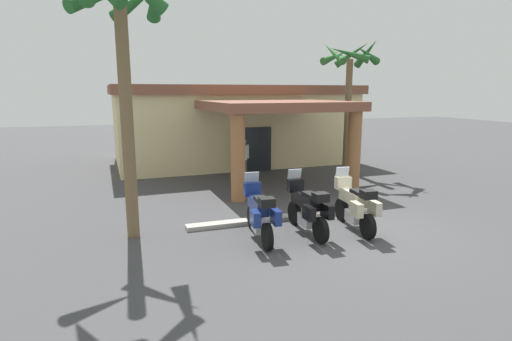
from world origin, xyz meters
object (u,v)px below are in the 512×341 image
at_px(motel_building, 233,123).
at_px(pedestrian, 243,156).
at_px(motorcycle_cream, 355,205).
at_px(palm_tree_roadside, 120,34).
at_px(motorcycle_blue, 259,213).
at_px(palm_tree_near_portico, 350,70).
at_px(motorcycle_black, 308,208).

height_order(motel_building, pedestrian, motel_building).
xyz_separation_m(motel_building, motorcycle_cream, (0.02, -11.86, -1.38)).
xyz_separation_m(motorcycle_cream, palm_tree_roadside, (-5.82, 1.39, 4.40)).
relative_size(motel_building, motorcycle_cream, 5.69).
xyz_separation_m(motel_building, pedestrian, (-0.94, -4.77, -1.04)).
relative_size(motorcycle_cream, palm_tree_roadside, 0.33).
relative_size(motorcycle_blue, palm_tree_near_portico, 0.36).
distance_m(motel_building, palm_tree_roadside, 12.34).
bearing_deg(motorcycle_blue, motel_building, -7.88).
bearing_deg(motel_building, motorcycle_black, -97.92).
distance_m(pedestrian, palm_tree_roadside, 8.52).
relative_size(motel_building, pedestrian, 7.09).
height_order(motorcycle_black, palm_tree_roadside, palm_tree_roadside).
bearing_deg(pedestrian, motorcycle_black, -16.39).
bearing_deg(palm_tree_near_portico, motorcycle_cream, -119.81).
xyz_separation_m(pedestrian, palm_tree_roadside, (-4.85, -5.70, 4.06)).
bearing_deg(motel_building, pedestrian, -102.58).
distance_m(motorcycle_black, motorcycle_cream, 1.37).
xyz_separation_m(motorcycle_blue, pedestrian, (1.76, 6.94, 0.34)).
bearing_deg(motorcycle_black, palm_tree_near_portico, -38.29).
bearing_deg(palm_tree_near_portico, pedestrian, -178.39).
height_order(motel_building, motorcycle_black, motel_building).
relative_size(motorcycle_black, palm_tree_near_portico, 0.36).
height_order(motorcycle_blue, pedestrian, pedestrian).
height_order(motel_building, palm_tree_roadside, palm_tree_roadside).
bearing_deg(palm_tree_roadside, motorcycle_cream, -13.40).
height_order(pedestrian, palm_tree_roadside, palm_tree_roadside).
relative_size(motorcycle_blue, palm_tree_roadside, 0.33).
bearing_deg(pedestrian, palm_tree_roadside, -53.51).
bearing_deg(motorcycle_blue, palm_tree_roadside, 73.31).
bearing_deg(motorcycle_black, motel_building, -6.94).
xyz_separation_m(motorcycle_black, pedestrian, (0.40, 6.94, 0.34)).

